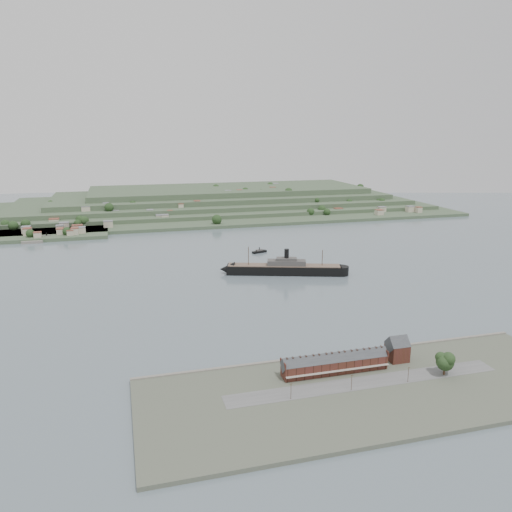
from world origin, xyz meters
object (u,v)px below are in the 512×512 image
object	(u,v)px
terrace_row	(335,363)
fig_tree	(446,361)
gabled_building	(397,349)
tugboat	(314,270)
steamship	(281,269)

from	to	relation	value
terrace_row	fig_tree	distance (m)	54.78
gabled_building	tugboat	world-z (taller)	gabled_building
gabled_building	fig_tree	distance (m)	25.83
steamship	tugboat	xyz separation A→B (m)	(29.78, -1.34, -3.13)
terrace_row	gabled_building	distance (m)	37.74
steamship	fig_tree	distance (m)	201.22
terrace_row	tugboat	bearing A→B (deg)	71.38
terrace_row	tugboat	world-z (taller)	terrace_row
terrace_row	steamship	distance (m)	185.38
gabled_building	steamship	size ratio (longest dim) A/B	0.13
gabled_building	tugboat	size ratio (longest dim) A/B	0.84
fig_tree	steamship	bearing A→B (deg)	95.87
tugboat	fig_tree	xyz separation A→B (m)	(-9.22, -198.78, 7.64)
fig_tree	gabled_building	bearing A→B (deg)	123.86
terrace_row	tugboat	distance (m)	191.45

